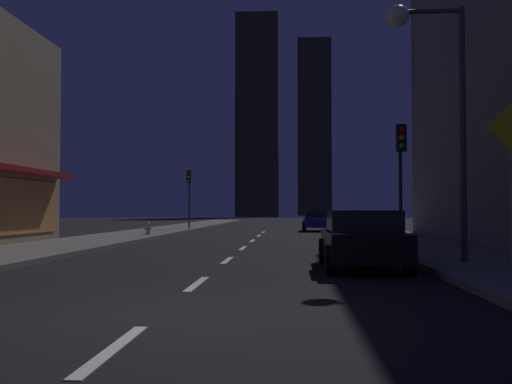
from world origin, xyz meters
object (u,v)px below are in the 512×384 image
object	(u,v)px
fire_hydrant_far_left	(148,229)
street_lamp_right	(429,69)
car_parked_near	(362,239)
traffic_light_far_left	(189,186)
car_parked_far	(317,220)
traffic_light_near_right	(401,158)

from	to	relation	value
fire_hydrant_far_left	street_lamp_right	bearing A→B (deg)	-54.02
car_parked_near	traffic_light_far_left	world-z (taller)	traffic_light_far_left
fire_hydrant_far_left	traffic_light_far_left	xyz separation A→B (m)	(0.40, 9.92, 2.74)
car_parked_far	fire_hydrant_far_left	xyz separation A→B (m)	(-9.50, -9.23, -0.29)
car_parked_far	traffic_light_near_right	size ratio (longest dim) A/B	1.01
traffic_light_near_right	street_lamp_right	xyz separation A→B (m)	(-0.12, -4.44, 1.87)
car_parked_near	car_parked_far	size ratio (longest dim) A/B	1.00
car_parked_near	car_parked_far	distance (m)	25.23
fire_hydrant_far_left	traffic_light_far_left	bearing A→B (deg)	87.69
traffic_light_near_right	traffic_light_far_left	bearing A→B (deg)	117.63
traffic_light_far_left	street_lamp_right	xyz separation A→B (m)	(10.88, -25.45, 1.87)
car_parked_near	car_parked_far	xyz separation A→B (m)	(0.00, 25.23, 0.00)
traffic_light_near_right	traffic_light_far_left	size ratio (longest dim) A/B	1.00
traffic_light_far_left	street_lamp_right	distance (m)	27.74
traffic_light_near_right	car_parked_far	bearing A→B (deg)	95.34
car_parked_far	traffic_light_far_left	xyz separation A→B (m)	(-9.10, 0.68, 2.45)
street_lamp_right	traffic_light_near_right	bearing A→B (deg)	88.45
car_parked_near	fire_hydrant_far_left	world-z (taller)	car_parked_near
traffic_light_far_left	street_lamp_right	size ratio (longest dim) A/B	0.64
traffic_light_near_right	traffic_light_far_left	world-z (taller)	same
car_parked_near	fire_hydrant_far_left	bearing A→B (deg)	120.71
traffic_light_near_right	fire_hydrant_far_left	bearing A→B (deg)	135.77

